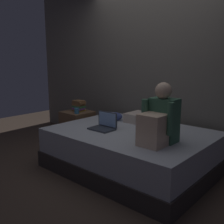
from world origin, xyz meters
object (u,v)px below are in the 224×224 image
person_sitting (159,120)px  pillow (146,119)px  clothes_pile (113,116)px  nightstand (78,128)px  mug (77,111)px  bed (131,150)px  book_stack (79,106)px  laptop (104,125)px

person_sitting → pillow: bearing=132.9°
person_sitting → clothes_pile: person_sitting is taller
pillow → clothes_pile: size_ratio=1.55×
nightstand → mug: (0.13, -0.12, 0.33)m
bed → book_stack: book_stack is taller
book_stack → nightstand: bearing=-71.8°
person_sitting → book_stack: bearing=165.5°
mug → clothes_pile: 0.61m
bed → nightstand: nightstand is taller
nightstand → pillow: (1.22, 0.23, 0.31)m
nightstand → clothes_pile: clothes_pile is taller
nightstand → bed: bearing=-9.6°
person_sitting → clothes_pile: size_ratio=1.81×
person_sitting → clothes_pile: 1.27m
bed → person_sitting: 0.77m
nightstand → person_sitting: size_ratio=0.86×
nightstand → book_stack: 0.38m
person_sitting → clothes_pile: bearing=155.1°
person_sitting → pillow: size_ratio=1.17×
bed → nightstand: 1.32m
laptop → mug: size_ratio=3.56×
laptop → clothes_pile: (-0.30, 0.51, -0.00)m
laptop → book_stack: book_stack is taller
laptop → pillow: size_ratio=0.57×
bed → book_stack: size_ratio=9.08×
clothes_pile → nightstand: bearing=-171.6°
bed → person_sitting: person_sitting is taller
person_sitting → book_stack: person_sitting is taller
person_sitting → pillow: (-0.61, 0.66, -0.19)m
nightstand → pillow: 1.28m
laptop → pillow: (0.23, 0.63, 0.01)m
clothes_pile → book_stack: bearing=-176.1°
laptop → mug: bearing=161.8°
pillow → book_stack: (-1.24, -0.18, 0.07)m
nightstand → book_stack: (-0.02, 0.05, 0.37)m
book_stack → mug: 0.23m
mug → pillow: bearing=17.8°
pillow → mug: 1.15m
pillow → mug: bearing=-162.2°
laptop → bed: bearing=31.3°
person_sitting → laptop: (-0.84, 0.02, -0.20)m
bed → nightstand: (-1.30, 0.22, 0.02)m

